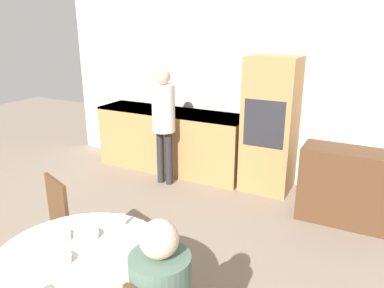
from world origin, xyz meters
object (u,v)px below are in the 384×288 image
Objects in this scene: sideboard at (350,187)px; dining_table at (84,288)px; person_standing at (164,114)px; bowl_centre at (59,259)px; oven_unit at (270,125)px; chair_far_left at (50,230)px; bowl_near at (59,237)px; bowl_far at (86,235)px.

sideboard is 3.06m from dining_table.
person_standing reaches higher than bowl_centre.
sideboard is (1.09, -0.48, -0.46)m from oven_unit.
bowl_centre is (-0.06, -0.12, 0.28)m from dining_table.
person_standing is at bearing -179.49° from sideboard.
chair_far_left is (-2.13, -2.33, 0.10)m from sideboard.
person_standing reaches higher than bowl_near.
person_standing reaches higher than bowl_far.
person_standing is at bearing 106.25° from bowl_near.
person_standing is 9.54× the size of bowl_far.
chair_far_left is 0.60× the size of person_standing.
bowl_near is at bearing -121.93° from sideboard.
bowl_far is at bearing 121.60° from dining_table.
bowl_centre reaches higher than bowl_near.
oven_unit is at bearing 90.93° from chair_far_left.
dining_table is at bearing -6.83° from chair_far_left.
dining_table is 0.70× the size of person_standing.
oven_unit is at bearing 82.18° from bowl_far.
chair_far_left reaches higher than bowl_far.
dining_table is 0.38m from bowl_near.
bowl_near is 1.07× the size of bowl_centre.
bowl_near is at bearing -100.24° from oven_unit.
sideboard is 6.82× the size of bowl_near.
bowl_near is (-0.57, -3.14, -0.11)m from oven_unit.
sideboard reaches higher than dining_table.
chair_far_left reaches higher than bowl_centre.
oven_unit is 1.43m from person_standing.
sideboard is at bearing 58.07° from bowl_near.
bowl_centre reaches higher than dining_table.
bowl_far is (-0.05, 0.29, -0.00)m from bowl_centre.
person_standing is (-0.29, 2.31, 0.47)m from chair_far_left.
bowl_centre is at bearing -117.16° from sideboard.
dining_table is 0.83m from chair_far_left.
chair_far_left reaches higher than sideboard.
dining_table is 0.34m from bowl_far.
oven_unit reaches higher than bowl_far.
bowl_near is (-0.26, 0.06, 0.28)m from dining_table.
bowl_far is (0.15, 0.11, 0.00)m from bowl_near.
bowl_near is 0.27m from bowl_centre.
sideboard is at bearing 59.44° from bowl_far.
bowl_centre is at bearing -43.22° from bowl_near.
bowl_far is at bearing 35.64° from bowl_near.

